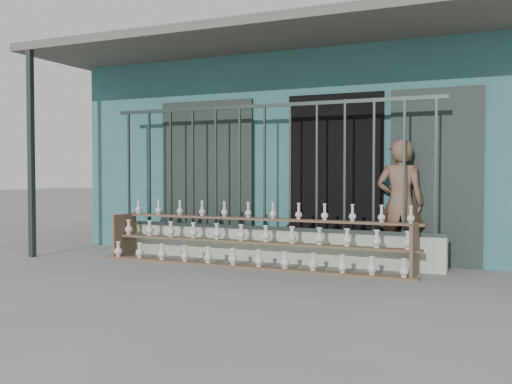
% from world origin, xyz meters
% --- Properties ---
extents(ground, '(60.00, 60.00, 0.00)m').
position_xyz_m(ground, '(0.00, 0.00, 0.00)').
color(ground, slate).
extents(workshop_building, '(7.40, 6.60, 3.21)m').
position_xyz_m(workshop_building, '(0.00, 4.23, 1.62)').
color(workshop_building, '#2F6263').
rests_on(workshop_building, ground).
extents(parapet_wall, '(5.00, 0.20, 0.45)m').
position_xyz_m(parapet_wall, '(0.00, 1.30, 0.23)').
color(parapet_wall, '#AEBFA3').
rests_on(parapet_wall, ground).
extents(security_fence, '(5.00, 0.04, 1.80)m').
position_xyz_m(security_fence, '(-0.00, 1.30, 1.35)').
color(security_fence, '#283330').
rests_on(security_fence, parapet_wall).
extents(shelf_rack, '(4.50, 0.68, 0.85)m').
position_xyz_m(shelf_rack, '(0.00, 0.89, 0.36)').
color(shelf_rack, brown).
rests_on(shelf_rack, ground).
extents(elderly_woman, '(0.68, 0.50, 1.71)m').
position_xyz_m(elderly_woman, '(1.86, 1.59, 0.86)').
color(elderly_woman, brown).
rests_on(elderly_woman, ground).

